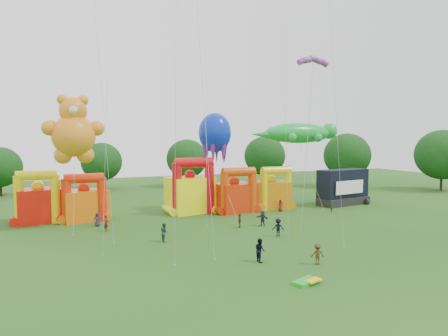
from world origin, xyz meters
name	(u,v)px	position (x,y,z in m)	size (l,w,h in m)	color
ground	(311,289)	(0.00, 0.00, 0.00)	(160.00, 160.00, 0.00)	#1D4A14
tree_ring	(292,194)	(-1.19, 0.62, 6.26)	(124.53, 126.64, 12.07)	#352314
bouncy_castle_0	(38,202)	(-17.88, 29.46, 2.36)	(5.54, 4.78, 6.20)	red
bouncy_castle_1	(84,202)	(-12.83, 28.59, 2.20)	(5.71, 4.94, 5.78)	orange
bouncy_castle_2	(191,192)	(0.51, 28.74, 2.78)	(6.29, 5.38, 7.37)	#FFFC0D
bouncy_castle_3	(235,195)	(6.17, 27.00, 2.31)	(5.68, 4.85, 6.07)	red
bouncy_castle_4	(272,192)	(12.17, 27.77, 2.27)	(5.42, 4.63, 5.97)	orange
stage_trailer	(343,187)	(23.50, 26.64, 2.55)	(8.69, 4.56, 5.28)	black
teddy_bear_kite	(74,137)	(-13.89, 23.93, 10.00)	(6.36, 4.94, 14.59)	orange
gecko_kite	(300,138)	(18.42, 30.49, 9.83)	(14.89, 9.42, 12.30)	green
octopus_kite	(217,146)	(4.09, 28.33, 8.86)	(4.42, 8.83, 13.36)	#0B26B2
parafoil_kites	(222,114)	(-0.02, 15.95, 12.33)	(27.52, 15.13, 29.76)	red
diamond_kites	(224,78)	(0.01, 15.60, 15.78)	(23.24, 19.32, 37.79)	red
folded_kite_bundle	(307,281)	(0.34, 0.98, 0.14)	(2.22, 1.60, 0.31)	green
spectator_0	(97,220)	(-11.66, 24.70, 0.76)	(0.75, 0.49, 1.53)	#25243D
spectator_1	(106,223)	(-10.93, 21.89, 0.89)	(0.65, 0.42, 1.77)	#511718
spectator_2	(164,232)	(-6.15, 15.45, 0.90)	(0.87, 0.68, 1.80)	#1D4936
spectator_3	(278,227)	(4.98, 13.23, 0.90)	(1.16, 0.67, 1.80)	black
spectator_4	(240,220)	(2.98, 18.29, 0.78)	(0.91, 0.38, 1.55)	#42341A
spectator_5	(262,218)	(5.69, 18.05, 0.87)	(1.62, 0.52, 1.75)	#262A3F
spectator_6	(280,206)	(11.97, 25.00, 0.81)	(0.79, 0.52, 1.62)	#5D1A1A
spectator_7	(332,206)	(18.11, 22.04, 0.79)	(0.58, 0.38, 1.58)	#15361E
spectator_8	(260,250)	(-0.49, 6.46, 0.95)	(0.92, 0.72, 1.90)	black
spectator_9	(317,254)	(3.40, 4.20, 0.83)	(1.07, 0.61, 1.66)	#3A3017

